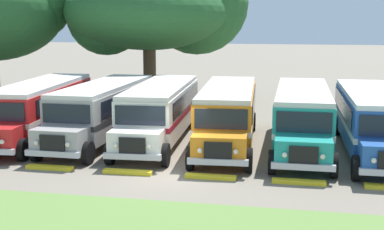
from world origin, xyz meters
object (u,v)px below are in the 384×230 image
(parked_bus_slot_1, at_px, (103,108))
(parked_bus_slot_5, at_px, (371,118))
(parked_bus_slot_0, at_px, (40,107))
(parked_bus_slot_4, at_px, (302,115))
(parked_bus_slot_2, at_px, (160,109))
(parked_bus_slot_3, at_px, (228,112))
(broad_shade_tree, at_px, (158,9))

(parked_bus_slot_1, bearing_deg, parked_bus_slot_5, 90.12)
(parked_bus_slot_0, xyz_separation_m, parked_bus_slot_4, (13.51, 0.18, 0.00))
(parked_bus_slot_0, height_order, parked_bus_slot_4, same)
(parked_bus_slot_0, bearing_deg, parked_bus_slot_5, 85.30)
(parked_bus_slot_2, bearing_deg, parked_bus_slot_3, 84.76)
(parked_bus_slot_1, xyz_separation_m, parked_bus_slot_2, (2.99, 0.21, 0.00))
(parked_bus_slot_0, distance_m, parked_bus_slot_2, 6.45)
(parked_bus_slot_2, xyz_separation_m, parked_bus_slot_4, (7.07, -0.19, 0.00))
(parked_bus_slot_0, relative_size, parked_bus_slot_1, 1.01)
(parked_bus_slot_4, bearing_deg, parked_bus_slot_3, -91.02)
(parked_bus_slot_4, relative_size, parked_bus_slot_5, 1.00)
(parked_bus_slot_5, bearing_deg, parked_bus_slot_1, -91.56)
(parked_bus_slot_3, bearing_deg, parked_bus_slot_5, 84.27)
(parked_bus_slot_2, distance_m, parked_bus_slot_4, 7.07)
(parked_bus_slot_3, distance_m, parked_bus_slot_5, 6.76)
(parked_bus_slot_1, bearing_deg, parked_bus_slot_3, 91.52)
(parked_bus_slot_3, height_order, parked_bus_slot_4, same)
(parked_bus_slot_0, xyz_separation_m, parked_bus_slot_2, (6.44, 0.36, 0.00))
(parked_bus_slot_4, distance_m, broad_shade_tree, 16.93)
(parked_bus_slot_1, bearing_deg, parked_bus_slot_0, -86.53)
(parked_bus_slot_3, bearing_deg, parked_bus_slot_1, -92.99)
(parked_bus_slot_2, distance_m, parked_bus_slot_3, 3.46)
(parked_bus_slot_2, distance_m, parked_bus_slot_5, 10.22)
(parked_bus_slot_2, relative_size, broad_shade_tree, 0.85)
(parked_bus_slot_0, distance_m, parked_bus_slot_1, 3.45)
(parked_bus_slot_5, distance_m, broad_shade_tree, 19.14)
(parked_bus_slot_4, bearing_deg, broad_shade_tree, -140.39)
(parked_bus_slot_0, relative_size, parked_bus_slot_4, 1.01)
(parked_bus_slot_4, xyz_separation_m, parked_bus_slot_5, (3.14, -0.20, 0.00))
(parked_bus_slot_2, relative_size, parked_bus_slot_3, 1.00)
(parked_bus_slot_0, xyz_separation_m, broad_shade_tree, (3.19, 12.55, 5.21))
(parked_bus_slot_4, bearing_deg, parked_bus_slot_0, -89.48)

